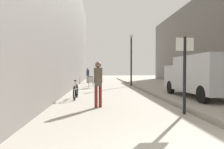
# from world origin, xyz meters

# --- Properties ---
(ground_plane) EXTENTS (80.00, 80.00, 0.00)m
(ground_plane) POSITION_xyz_m (0.00, 12.00, 0.00)
(ground_plane) COLOR #A8A093
(building_facade_left) EXTENTS (3.99, 40.00, 10.28)m
(building_facade_left) POSITION_xyz_m (-5.60, 12.00, 5.14)
(building_facade_left) COLOR slate
(building_facade_left) RESTS_ON ground_plane
(kerb_strip) EXTENTS (0.16, 40.00, 0.12)m
(kerb_strip) POSITION_xyz_m (1.58, 12.00, 0.06)
(kerb_strip) COLOR gray
(kerb_strip) RESTS_ON ground_plane
(pedestrian_main_foreground) EXTENTS (0.34, 0.28, 1.81)m
(pedestrian_main_foreground) POSITION_xyz_m (-1.63, 5.77, 1.05)
(pedestrian_main_foreground) COLOR maroon
(pedestrian_main_foreground) RESTS_ON ground_plane
(pedestrian_mid_block) EXTENTS (0.32, 0.25, 1.69)m
(pedestrian_mid_block) POSITION_xyz_m (-2.79, 20.69, 0.98)
(pedestrian_mid_block) COLOR #2D3851
(pedestrian_mid_block) RESTS_ON ground_plane
(delivery_van) EXTENTS (2.11, 5.41, 2.24)m
(delivery_van) POSITION_xyz_m (3.86, 8.30, 1.21)
(delivery_van) COLOR #B7B7BC
(delivery_van) RESTS_ON ground_plane
(street_sign_post) EXTENTS (0.60, 0.10, 2.60)m
(street_sign_post) POSITION_xyz_m (1.26, 4.34, 1.55)
(street_sign_post) COLOR black
(street_sign_post) RESTS_ON ground_plane
(lamp_post) EXTENTS (0.28, 0.28, 4.76)m
(lamp_post) POSITION_xyz_m (1.43, 16.38, 2.72)
(lamp_post) COLOR black
(lamp_post) RESTS_ON ground_plane
(bicycle_leaning) EXTENTS (0.10, 1.77, 0.98)m
(bicycle_leaning) POSITION_xyz_m (-2.78, 8.22, 0.38)
(bicycle_leaning) COLOR black
(bicycle_leaning) RESTS_ON ground_plane
(cafe_chair_near_window) EXTENTS (0.57, 0.57, 0.94)m
(cafe_chair_near_window) POSITION_xyz_m (-2.16, 14.44, 0.55)
(cafe_chair_near_window) COLOR #B7B2A8
(cafe_chair_near_window) RESTS_ON ground_plane
(cafe_chair_by_doorway) EXTENTS (0.46, 0.46, 0.94)m
(cafe_chair_by_doorway) POSITION_xyz_m (-2.28, 16.31, 0.55)
(cafe_chair_by_doorway) COLOR black
(cafe_chair_by_doorway) RESTS_ON ground_plane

